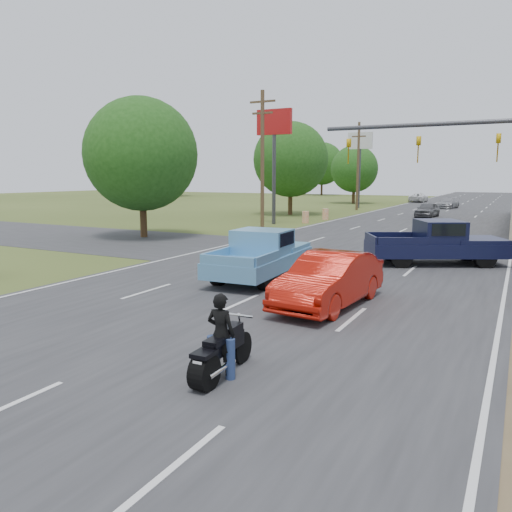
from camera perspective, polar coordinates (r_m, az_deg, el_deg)
The scene contains 23 objects.
ground at distance 9.77m, azimuth -27.13°, elevation -15.45°, with size 200.00×200.00×0.00m, color #3E4C1E.
main_road at distance 45.71m, azimuth 18.52°, elevation 3.75°, with size 15.00×180.00×0.02m, color #2D2D30.
cross_road at distance 24.43m, azimuth 9.80°, elevation -0.20°, with size 120.00×10.00×0.02m, color #2D2D30.
utility_pole_5 at distance 37.08m, azimuth 0.73°, elevation 11.29°, with size 2.00×0.28×10.00m.
utility_pole_6 at distance 59.43m, azimuth 11.58°, elevation 10.28°, with size 2.00×0.28×10.00m.
tree_0 at distance 32.94m, azimuth -12.99°, elevation 11.24°, with size 7.14×7.14×8.84m.
tree_1 at distance 51.44m, azimuth 3.99°, elevation 10.94°, with size 7.56×7.56×9.36m.
tree_2 at distance 74.18m, azimuth 11.17°, elevation 9.74°, with size 6.72×6.72×8.32m.
tree_4 at distance 101.50m, azimuth -10.18°, elevation 10.60°, with size 9.24×9.24×11.44m.
tree_6 at distance 106.76m, azimuth 7.57°, elevation 10.41°, with size 8.82×8.82×10.92m.
barrel_2 at distance 42.22m, azimuth 5.68°, elevation 4.43°, with size 0.56×0.56×1.00m, color orange.
barrel_3 at distance 45.83m, azimuth 7.94°, elevation 4.76°, with size 0.56×0.56×1.00m, color orange.
pole_sign_left_near at distance 41.21m, azimuth 2.09°, elevation 13.64°, with size 3.00×0.35×9.20m.
pole_sign_left_far at distance 63.61m, azimuth 11.80°, elevation 11.86°, with size 3.00×0.35×9.20m.
signal_mast at distance 22.01m, azimuth 24.09°, elevation 10.68°, with size 9.12×0.40×7.00m.
red_convertible at distance 15.18m, azimuth 8.38°, elevation -2.76°, with size 1.70×4.88×1.61m, color #A71207.
motorcycle at distance 9.83m, azimuth -4.18°, elevation -11.19°, with size 0.67×2.18×1.11m.
rider at distance 9.78m, azimuth -4.03°, elevation -9.39°, with size 0.58×0.38×1.60m, color black.
blue_pickup at distance 19.16m, azimuth 0.76°, elevation 0.26°, with size 2.52×5.82×1.89m.
navy_pickup at distance 23.65m, azimuth 20.23°, elevation 1.49°, with size 6.34×4.80×1.98m.
distant_car_grey at distance 50.84m, azimuth 18.99°, elevation 5.01°, with size 1.69×4.19×1.43m, color #56575B.
distant_car_silver at distance 65.85m, azimuth 21.11°, elevation 5.65°, with size 1.79×4.41×1.28m, color #99999E.
distant_car_white at distance 80.20m, azimuth 18.07°, elevation 6.35°, with size 2.24×4.86×1.35m, color silver.
Camera 1 is at (7.49, -4.93, 3.90)m, focal length 35.00 mm.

